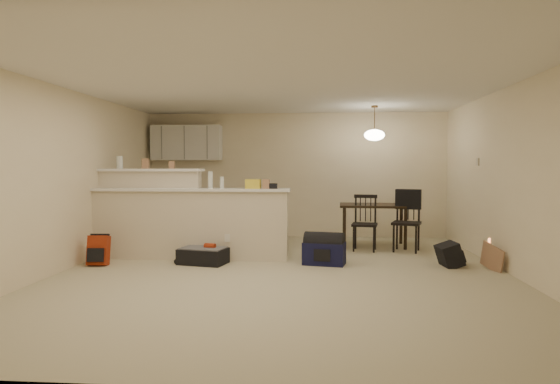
# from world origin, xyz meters

# --- Properties ---
(room) EXTENTS (7.00, 7.02, 2.50)m
(room) POSITION_xyz_m (0.00, 0.00, 1.25)
(room) COLOR #C2B895
(room) RESTS_ON ground
(breakfast_bar) EXTENTS (3.08, 0.58, 1.39)m
(breakfast_bar) POSITION_xyz_m (-1.76, 0.98, 0.61)
(breakfast_bar) COLOR beige
(breakfast_bar) RESTS_ON ground
(upper_cabinets) EXTENTS (1.40, 0.34, 0.70)m
(upper_cabinets) POSITION_xyz_m (-2.20, 3.32, 1.90)
(upper_cabinets) COLOR white
(upper_cabinets) RESTS_ON room
(kitchen_counter) EXTENTS (1.80, 0.60, 0.90)m
(kitchen_counter) POSITION_xyz_m (-2.00, 3.19, 0.45)
(kitchen_counter) COLOR white
(kitchen_counter) RESTS_ON ground
(thermostat) EXTENTS (0.02, 0.12, 0.12)m
(thermostat) POSITION_xyz_m (2.98, 1.55, 1.50)
(thermostat) COLOR beige
(thermostat) RESTS_ON room
(jar) EXTENTS (0.10, 0.10, 0.20)m
(jar) POSITION_xyz_m (-2.70, 1.12, 1.49)
(jar) COLOR silver
(jar) RESTS_ON breakfast_bar
(cereal_box) EXTENTS (0.10, 0.07, 0.16)m
(cereal_box) POSITION_xyz_m (-2.28, 1.12, 1.47)
(cereal_box) COLOR #A97A57
(cereal_box) RESTS_ON breakfast_bar
(small_box) EXTENTS (0.08, 0.06, 0.12)m
(small_box) POSITION_xyz_m (-1.85, 1.12, 1.45)
(small_box) COLOR #A97A57
(small_box) RESTS_ON breakfast_bar
(bottle_a) EXTENTS (0.07, 0.07, 0.26)m
(bottle_a) POSITION_xyz_m (-1.18, 0.90, 1.22)
(bottle_a) COLOR silver
(bottle_a) RESTS_ON breakfast_bar
(bottle_b) EXTENTS (0.06, 0.06, 0.18)m
(bottle_b) POSITION_xyz_m (-1.00, 0.90, 1.18)
(bottle_b) COLOR silver
(bottle_b) RESTS_ON breakfast_bar
(bag_lump) EXTENTS (0.22, 0.18, 0.14)m
(bag_lump) POSITION_xyz_m (-0.53, 0.90, 1.16)
(bag_lump) COLOR #A97A57
(bag_lump) RESTS_ON breakfast_bar
(pouch) EXTENTS (0.12, 0.10, 0.08)m
(pouch) POSITION_xyz_m (-0.22, 0.90, 1.13)
(pouch) COLOR #A97A57
(pouch) RESTS_ON breakfast_bar
(extra_item_x) EXTENTS (0.10, 0.10, 0.14)m
(extra_item_x) POSITION_xyz_m (-0.33, 0.90, 1.16)
(extra_item_x) COLOR #A97A57
(extra_item_x) RESTS_ON breakfast_bar
(dining_table) EXTENTS (1.23, 0.85, 0.75)m
(dining_table) POSITION_xyz_m (1.45, 2.37, 0.66)
(dining_table) COLOR black
(dining_table) RESTS_ON ground
(pendant_lamp) EXTENTS (0.36, 0.36, 0.62)m
(pendant_lamp) POSITION_xyz_m (1.45, 2.37, 1.99)
(pendant_lamp) COLOR brown
(pendant_lamp) RESTS_ON room
(dining_chair_near) EXTENTS (0.47, 0.46, 0.94)m
(dining_chair_near) POSITION_xyz_m (1.24, 1.86, 0.47)
(dining_chair_near) COLOR black
(dining_chair_near) RESTS_ON ground
(dining_chair_far) EXTENTS (0.55, 0.54, 1.02)m
(dining_chair_far) POSITION_xyz_m (1.93, 1.83, 0.51)
(dining_chair_far) COLOR black
(dining_chair_far) RESTS_ON ground
(suitcase) EXTENTS (0.74, 0.57, 0.23)m
(suitcase) POSITION_xyz_m (-1.22, 0.53, 0.11)
(suitcase) COLOR black
(suitcase) RESTS_ON ground
(red_backpack) EXTENTS (0.29, 0.20, 0.42)m
(red_backpack) POSITION_xyz_m (-2.70, 0.31, 0.21)
(red_backpack) COLOR #9E2C11
(red_backpack) RESTS_ON ground
(navy_duffel) EXTENTS (0.65, 0.44, 0.32)m
(navy_duffel) POSITION_xyz_m (0.55, 0.61, 0.16)
(navy_duffel) COLOR #101234
(navy_duffel) RESTS_ON ground
(black_daypack) EXTENTS (0.30, 0.40, 0.33)m
(black_daypack) POSITION_xyz_m (2.33, 0.61, 0.16)
(black_daypack) COLOR black
(black_daypack) RESTS_ON ground
(cardboard_sheet) EXTENTS (0.15, 0.44, 0.34)m
(cardboard_sheet) POSITION_xyz_m (2.85, 0.39, 0.17)
(cardboard_sheet) COLOR #A97A57
(cardboard_sheet) RESTS_ON ground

